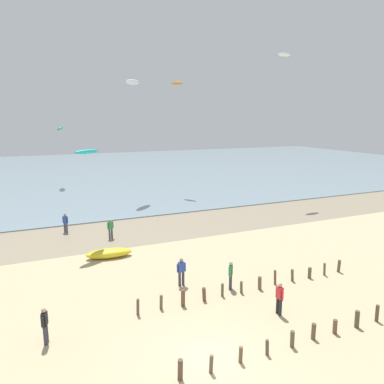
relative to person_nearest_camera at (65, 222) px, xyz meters
The scene contains 17 objects.
ground_plane 20.53m from the person_nearest_camera, 78.25° to the right, with size 160.00×160.00×0.00m, color tan.
wet_sand_strip 4.68m from the person_nearest_camera, 24.54° to the right, with size 120.00×7.87×0.01m, color gray.
sea 37.27m from the person_nearest_camera, 83.57° to the left, with size 160.00×70.00×0.10m, color gray.
groyne_near 24.15m from the person_nearest_camera, 58.60° to the right, with size 20.65×0.36×0.87m.
groyne_mid 17.93m from the person_nearest_camera, 59.87° to the right, with size 13.44×0.37×0.92m.
person_nearest_camera is the anchor object (origin of this frame).
person_mid_beach 16.88m from the person_nearest_camera, 61.60° to the right, with size 0.39×0.48×1.71m.
person_by_waterline 14.43m from the person_nearest_camera, 67.32° to the right, with size 0.57×0.23×1.71m.
person_left_flank 4.56m from the person_nearest_camera, 43.66° to the right, with size 0.54×0.33×1.71m.
person_right_flank 16.28m from the person_nearest_camera, 96.92° to the right, with size 0.30×0.56×1.71m.
person_trailing_behind 20.29m from the person_nearest_camera, 63.87° to the right, with size 0.23×0.57×1.71m.
grounded_kite 7.64m from the person_nearest_camera, 71.58° to the right, with size 3.22×1.16×0.64m, color yellow.
kite_aloft_0 24.48m from the person_nearest_camera, 86.70° to the left, with size 2.68×0.86×0.43m, color green.
kite_aloft_2 19.65m from the person_nearest_camera, 51.17° to the left, with size 2.91×0.93×0.47m, color white.
kite_aloft_3 29.93m from the person_nearest_camera, ahead, with size 1.87×0.60×0.30m, color white.
kite_aloft_4 24.05m from the person_nearest_camera, 40.01° to the left, with size 1.93×0.62×0.31m, color orange.
kite_aloft_5 8.15m from the person_nearest_camera, 71.75° to the right, with size 2.01×0.64×0.32m, color #19B2B7.
Camera 1 is at (-5.76, -11.55, 9.72)m, focal length 33.37 mm.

